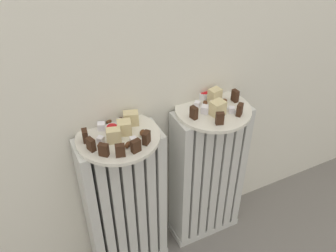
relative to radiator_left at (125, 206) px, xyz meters
The scene contains 36 objects.
radiator_left is the anchor object (origin of this frame).
radiator_right 0.34m from the radiator_left, ahead, with size 0.29×0.12×0.61m.
plate_left 0.32m from the radiator_left, 63.43° to the right, with size 0.26×0.26×0.01m, color silver.
plate_right 0.47m from the radiator_left, ahead, with size 0.26×0.26×0.01m, color silver.
dark_cake_slice_left_0 0.36m from the radiator_left, behind, with size 0.03×0.02×0.04m, color #382114.
dark_cake_slice_left_1 0.36m from the radiator_left, 161.24° to the right, with size 0.03×0.02×0.04m, color #382114.
dark_cake_slice_left_2 0.36m from the radiator_left, 133.14° to the right, with size 0.03×0.02×0.04m, color #382114.
dark_cake_slice_left_3 0.36m from the radiator_left, 105.04° to the right, with size 0.03×0.02×0.04m, color #382114.
dark_cake_slice_left_4 0.36m from the radiator_left, 76.94° to the right, with size 0.03×0.02×0.04m, color #382114.
dark_cake_slice_left_5 0.36m from the radiator_left, 48.84° to the right, with size 0.03×0.02×0.04m, color #382114.
marble_cake_slice_left_0 0.34m from the radiator_left, ahead, with size 0.04×0.04×0.04m, color beige.
marble_cake_slice_left_1 0.35m from the radiator_left, 129.77° to the right, with size 0.04×0.03×0.05m, color beige.
marble_cake_slice_left_2 0.35m from the radiator_left, 31.68° to the left, with size 0.05×0.03×0.05m, color beige.
turkish_delight_left_0 0.34m from the radiator_left, 123.57° to the left, with size 0.02×0.02×0.02m, color white.
turkish_delight_left_1 0.34m from the radiator_left, behind, with size 0.02×0.02×0.02m, color white.
turkish_delight_left_2 0.34m from the radiator_left, 62.38° to the left, with size 0.02×0.02×0.02m, color white.
turkish_delight_left_3 0.34m from the radiator_left, 60.27° to the right, with size 0.02×0.02×0.02m, color white.
medjool_date_left_0 0.34m from the radiator_left, 93.57° to the left, with size 0.02×0.02×0.02m, color #4C2814.
medjool_date_left_1 0.34m from the radiator_left, 24.08° to the right, with size 0.03×0.02×0.02m, color #4C2814.
medjool_date_left_2 0.34m from the radiator_left, 83.14° to the right, with size 0.03×0.01×0.02m, color #4C2814.
medjool_date_left_3 0.34m from the radiator_left, 67.90° to the left, with size 0.03×0.02×0.02m, color #4C2814.
jam_bowl_left 0.33m from the radiator_left, 113.26° to the left, with size 0.04×0.04×0.02m.
dark_cake_slice_right_0 0.43m from the radiator_left, ahead, with size 0.03×0.02×0.04m, color #382114.
dark_cake_slice_right_1 0.47m from the radiator_left, 15.44° to the right, with size 0.03×0.02×0.04m, color #382114.
dark_cake_slice_right_2 0.53m from the radiator_left, 10.38° to the right, with size 0.03×0.02×0.04m, color #382114.
dark_cake_slice_right_3 0.55m from the radiator_left, ahead, with size 0.03×0.02×0.04m, color #382114.
marble_cake_slice_right_0 0.51m from the radiator_left, ahead, with size 0.04×0.03×0.05m, color beige.
marble_cake_slice_right_1 0.48m from the radiator_left, ahead, with size 0.05×0.04×0.05m, color beige.
turkish_delight_right_0 0.45m from the radiator_left, ahead, with size 0.03×0.03×0.03m, color white.
turkish_delight_right_1 0.45m from the radiator_left, ahead, with size 0.02×0.02×0.02m, color white.
turkish_delight_right_2 0.51m from the radiator_left, ahead, with size 0.02×0.02×0.02m, color white.
turkish_delight_right_3 0.48m from the radiator_left, ahead, with size 0.02×0.02×0.02m, color white.
medjool_date_right_0 0.47m from the radiator_left, ahead, with size 0.02×0.02×0.02m, color #4C2814.
medjool_date_right_1 0.51m from the radiator_left, ahead, with size 0.02×0.02×0.02m, color #4C2814.
jam_bowl_right 0.49m from the radiator_left, 11.61° to the left, with size 0.04×0.04×0.03m.
fork 0.50m from the radiator_left, ahead, with size 0.06×0.09×0.00m.
Camera 1 is at (-0.42, -0.57, 1.31)m, focal length 38.68 mm.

